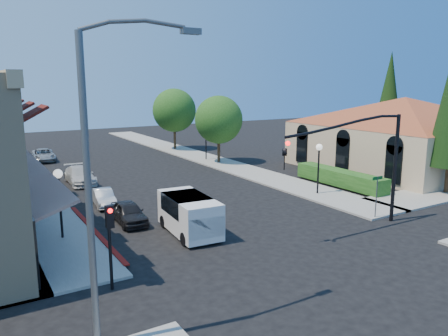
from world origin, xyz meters
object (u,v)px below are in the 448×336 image
secondary_signal (110,231)px  lamppost_left_far (22,149)px  street_tree_b (174,110)px  parked_car_d (43,155)px  street_name_sign (377,190)px  conifer_far (389,95)px  cobra_streetlight (100,172)px  signal_mast_arm (370,153)px  parked_car_a (129,213)px  parked_car_b (103,198)px  parked_car_c (80,175)px  lamppost_left_near (59,186)px  street_tree_a (219,120)px  lamppost_right_far (206,133)px  lamppost_right_near (319,156)px  white_van (190,213)px

secondary_signal → lamppost_left_far: size_ratio=0.93×
street_tree_b → parked_car_d: 14.84m
street_name_sign → lamppost_left_far: bearing=128.9°
conifer_far → cobra_streetlight: (-37.15, -20.00, -1.09)m
conifer_far → parked_car_d: size_ratio=2.51×
signal_mast_arm → street_name_sign: (1.64, 0.70, -2.39)m
street_tree_b → parked_car_d: street_tree_b is taller
parked_car_a → parked_car_d: parked_car_d is taller
secondary_signal → parked_car_a: (3.20, 7.40, -1.72)m
street_tree_b → parked_car_b: size_ratio=2.18×
street_name_sign → secondary_signal: bearing=-177.1°
street_tree_b → parked_car_a: bearing=-120.4°
parked_car_c → parked_car_d: 12.02m
street_name_sign → lamppost_left_far: (-16.00, 19.80, 1.04)m
cobra_streetlight → lamppost_left_far: (0.65, 24.00, -2.53)m
lamppost_left_near → parked_car_a: lamppost_left_near is taller
parked_car_c → street_tree_a: bearing=10.1°
street_tree_b → cobra_streetlight: (-17.95, -34.00, 0.72)m
lamppost_right_far → parked_car_d: (-14.01, 8.00, -2.13)m
lamppost_right_near → lamppost_right_far: 16.00m
cobra_streetlight → lamppost_right_far: size_ratio=2.61×
conifer_far → street_tree_a: conifer_far is taller
parked_car_b → parked_car_c: bearing=93.6°
parked_car_a → lamppost_right_far: bearing=50.7°
white_van → parked_car_b: size_ratio=1.42×
street_name_sign → white_van: (-10.20, 3.28, -0.56)m
white_van → parked_car_a: bearing=122.3°
street_name_sign → street_tree_b: bearing=87.5°
street_tree_a → parked_car_b: bearing=-146.9°
lamppost_left_near → parked_car_b: (3.50, 5.00, -2.21)m
conifer_far → parked_car_c: 33.36m
conifer_far → secondary_signal: (-36.00, -16.59, -4.04)m
lamppost_right_near → parked_car_d: 27.87m
conifer_far → white_van: 33.56m
lamppost_right_near → parked_car_b: 14.57m
signal_mast_arm → cobra_streetlight: 15.45m
street_tree_b → conifer_far: bearing=-36.1°
lamppost_left_far → parked_car_b: (3.50, -9.00, -2.21)m
street_tree_b → parked_car_c: street_tree_b is taller
street_tree_b → lamppost_right_far: size_ratio=1.97×
conifer_far → lamppost_left_far: (-36.50, 4.00, -3.62)m
white_van → secondary_signal: bearing=-142.5°
street_tree_b → parked_car_d: bearing=180.0°
lamppost_left_far → white_van: size_ratio=0.78×
street_tree_b → parked_car_a: 27.18m
street_tree_a → parked_car_c: street_tree_a is taller
conifer_far → street_tree_b: bearing=143.9°
lamppost_left_near → parked_car_d: size_ratio=0.82×
signal_mast_arm → street_name_sign: 2.98m
signal_mast_arm → white_van: (-8.55, 3.98, -2.95)m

